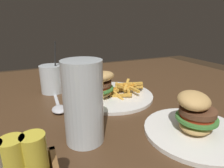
{
  "coord_description": "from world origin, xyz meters",
  "views": [
    {
      "loc": [
        0.23,
        0.4,
        0.97
      ],
      "look_at": [
        -0.01,
        -0.16,
        0.77
      ],
      "focal_mm": 30.0,
      "sensor_mm": 36.0,
      "label": 1
    }
  ],
  "objects": [
    {
      "name": "dining_table",
      "position": [
        0.0,
        0.0,
        0.62
      ],
      "size": [
        1.43,
        1.39,
        0.73
      ],
      "color": "#4C331E",
      "rests_on": "ground_plane"
    },
    {
      "name": "juice_glass",
      "position": [
        0.17,
        -0.29,
        0.77
      ],
      "size": [
        0.08,
        0.08,
        0.19
      ],
      "color": "silver",
      "rests_on": "dining_table"
    },
    {
      "name": "meal_plate_near",
      "position": [
        0.01,
        -0.16,
        0.75
      ],
      "size": [
        0.28,
        0.28,
        0.11
      ],
      "color": "white",
      "rests_on": "dining_table"
    },
    {
      "name": "spoon",
      "position": [
        0.17,
        -0.12,
        0.73
      ],
      "size": [
        0.05,
        0.18,
        0.02
      ],
      "rotation": [
        0.0,
        0.0,
        1.54
      ],
      "color": "silver",
      "rests_on": "dining_table"
    },
    {
      "name": "meal_plate_far",
      "position": [
        -0.1,
        0.13,
        0.76
      ],
      "size": [
        0.23,
        0.23,
        0.1
      ],
      "color": "white",
      "rests_on": "dining_table"
    },
    {
      "name": "beer_glass",
      "position": [
        0.14,
        0.05,
        0.81
      ],
      "size": [
        0.08,
        0.08,
        0.18
      ],
      "color": "silver",
      "rests_on": "dining_table"
    }
  ]
}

